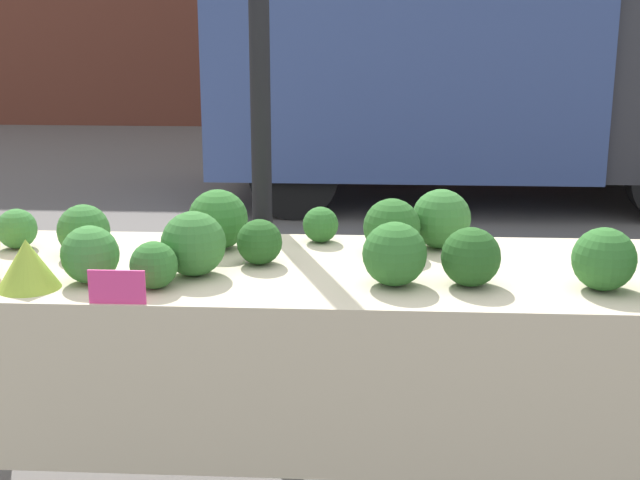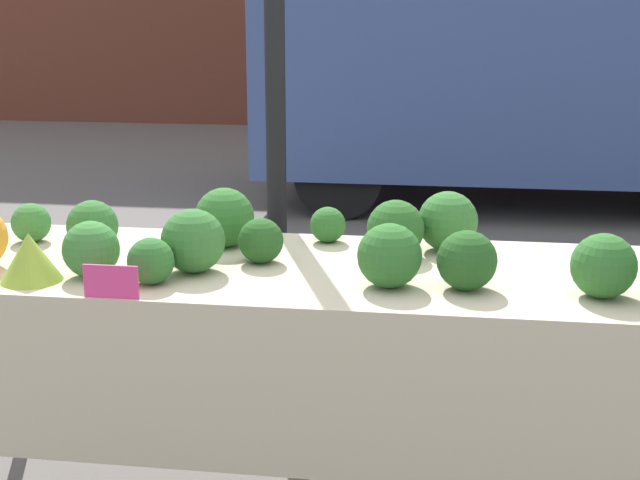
# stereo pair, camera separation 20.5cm
# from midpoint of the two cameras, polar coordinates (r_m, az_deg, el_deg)

# --- Properties ---
(tent_pole) EXTENTS (0.07, 0.07, 2.30)m
(tent_pole) POSITION_cam_midpoint_polar(r_m,az_deg,el_deg) (3.09, -5.73, 7.65)
(tent_pole) COLOR black
(tent_pole) RESTS_ON ground_plane
(parked_truck) EXTENTS (4.14, 1.85, 2.47)m
(parked_truck) POSITION_cam_midpoint_polar(r_m,az_deg,el_deg) (7.14, 8.39, 12.79)
(parked_truck) COLOR #384C84
(parked_truck) RESTS_ON ground_plane
(market_table) EXTENTS (2.37, 0.73, 0.80)m
(market_table) POSITION_cam_midpoint_polar(r_m,az_deg,el_deg) (2.53, -2.40, -4.31)
(market_table) COLOR beige
(market_table) RESTS_ON ground_plane
(romanesco_head) EXTENTS (0.17, 0.17, 0.13)m
(romanesco_head) POSITION_cam_midpoint_polar(r_m,az_deg,el_deg) (2.51, -20.47, -1.47)
(romanesco_head) COLOR #93B238
(romanesco_head) RESTS_ON market_table
(broccoli_head_0) EXTENTS (0.17, 0.17, 0.17)m
(broccoli_head_0) POSITION_cam_midpoint_polar(r_m,az_deg,el_deg) (2.38, 2.35, -0.93)
(broccoli_head_0) COLOR #2D6628
(broccoli_head_0) RESTS_ON market_table
(broccoli_head_1) EXTENTS (0.18, 0.18, 0.18)m
(broccoli_head_1) POSITION_cam_midpoint_polar(r_m,az_deg,el_deg) (2.75, 5.66, 1.34)
(broccoli_head_1) COLOR #336B2D
(broccoli_head_1) RESTS_ON market_table
(broccoli_head_2) EXTENTS (0.16, 0.16, 0.16)m
(broccoli_head_2) POSITION_cam_midpoint_polar(r_m,az_deg,el_deg) (2.77, -16.96, 0.56)
(broccoli_head_2) COLOR #336B2D
(broccoli_head_2) RESTS_ON market_table
(broccoli_head_3) EXTENTS (0.12, 0.12, 0.12)m
(broccoli_head_3) POSITION_cam_midpoint_polar(r_m,az_deg,el_deg) (2.93, -20.76, 0.66)
(broccoli_head_3) COLOR #387533
(broccoli_head_3) RESTS_ON market_table
(broccoli_head_4) EXTENTS (0.17, 0.17, 0.17)m
(broccoli_head_4) POSITION_cam_midpoint_polar(r_m,az_deg,el_deg) (2.42, 15.44, -1.22)
(broccoli_head_4) COLOR #2D6628
(broccoli_head_4) RESTS_ON market_table
(broccoli_head_5) EXTENTS (0.11, 0.11, 0.11)m
(broccoli_head_5) POSITION_cam_midpoint_polar(r_m,az_deg,el_deg) (2.81, -2.05, 0.97)
(broccoli_head_5) COLOR #2D6628
(broccoli_head_5) RESTS_ON market_table
(broccoli_head_6) EXTENTS (0.13, 0.13, 0.13)m
(broccoli_head_6) POSITION_cam_midpoint_polar(r_m,az_deg,el_deg) (2.59, -6.16, -0.15)
(broccoli_head_6) COLOR #23511E
(broccoli_head_6) RESTS_ON market_table
(broccoli_head_7) EXTENTS (0.16, 0.16, 0.16)m
(broccoli_head_7) POSITION_cam_midpoint_polar(r_m,az_deg,el_deg) (2.50, -16.80, -0.92)
(broccoli_head_7) COLOR #387533
(broccoli_head_7) RESTS_ON market_table
(broccoli_head_8) EXTENTS (0.16, 0.16, 0.16)m
(broccoli_head_8) POSITION_cam_midpoint_polar(r_m,az_deg,el_deg) (2.39, 7.23, -1.12)
(broccoli_head_8) COLOR #23511E
(broccoli_head_8) RESTS_ON market_table
(broccoli_head_10) EXTENTS (0.18, 0.18, 0.18)m
(broccoli_head_10) POSITION_cam_midpoint_polar(r_m,az_deg,el_deg) (2.50, -10.44, -0.26)
(broccoli_head_10) COLOR #336B2D
(broccoli_head_10) RESTS_ON market_table
(broccoli_head_11) EXTENTS (0.19, 0.19, 0.19)m
(broccoli_head_11) POSITION_cam_midpoint_polar(r_m,az_deg,el_deg) (2.76, -8.68, 1.29)
(broccoli_head_11) COLOR #2D6628
(broccoli_head_11) RESTS_ON market_table
(broccoli_head_12) EXTENTS (0.17, 0.17, 0.17)m
(broccoli_head_12) POSITION_cam_midpoint_polar(r_m,az_deg,el_deg) (2.66, 2.43, 0.81)
(broccoli_head_12) COLOR #285B23
(broccoli_head_12) RESTS_ON market_table
(broccoli_head_13) EXTENTS (0.13, 0.13, 0.13)m
(broccoli_head_13) POSITION_cam_midpoint_polar(r_m,az_deg,el_deg) (2.42, -13.00, -1.61)
(broccoli_head_13) COLOR #2D6628
(broccoli_head_13) RESTS_ON market_table
(price_sign) EXTENTS (0.15, 0.01, 0.09)m
(price_sign) POSITION_cam_midpoint_polar(r_m,az_deg,el_deg) (2.32, -15.36, -2.95)
(price_sign) COLOR #E53D84
(price_sign) RESTS_ON market_table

